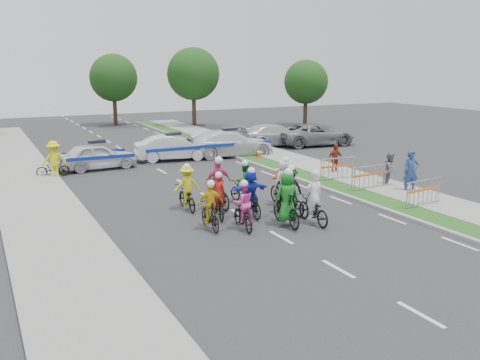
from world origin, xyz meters
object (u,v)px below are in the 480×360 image
civilian_suv (316,135)px  marshal_hiviz (54,160)px  rider_6 (218,202)px  spectator_1 (390,170)px  barrier_1 (369,178)px  rider_8 (244,187)px  police_car_2 (230,143)px  rider_1 (287,204)px  police_car_0 (97,156)px  spectator_0 (411,172)px  parked_bike (53,168)px  barrier_2 (338,169)px  rider_7 (284,187)px  barrier_0 (423,194)px  tree_1 (193,74)px  cone_1 (259,154)px  rider_10 (187,192)px  rider_2 (243,211)px  rider_5 (250,196)px  rider_3 (210,210)px  rider_0 (313,206)px  rider_9 (218,188)px  cone_0 (279,172)px  civilian_sedan (275,135)px  police_car_1 (173,148)px  spectator_2 (335,159)px  tree_4 (113,78)px  rider_4 (290,194)px  tree_2 (306,82)px

civilian_suv → marshal_hiviz: bearing=106.0°
rider_6 → marshal_hiviz: 10.66m
spectator_1 → barrier_1: spectator_1 is taller
rider_8 → police_car_2: bearing=-123.4°
rider_1 → police_car_0: size_ratio=0.50×
spectator_0 → parked_bike: size_ratio=1.20×
barrier_2 → spectator_1: bearing=-56.0°
rider_7 → rider_1: bearing=57.3°
rider_1 → spectator_1: rider_1 is taller
civilian_suv → barrier_0: size_ratio=2.65×
tree_1 → barrier_2: bearing=-95.5°
cone_1 → parked_bike: size_ratio=0.45×
rider_10 → marshal_hiviz: size_ratio=0.99×
rider_2 → rider_5: bearing=-120.1°
rider_3 → rider_6: bearing=-121.5°
rider_0 → rider_9: (-2.10, 3.33, 0.14)m
cone_0 → civilian_sedan: bearing=60.9°
police_car_2 → spectator_0: 12.18m
police_car_1 → parked_bike: bearing=112.3°
rider_2 → police_car_2: rider_2 is taller
barrier_0 → tree_1: 29.71m
rider_0 → spectator_2: rider_0 is taller
tree_4 → rider_8: bearing=-94.2°
rider_10 → police_car_1: size_ratio=0.41×
rider_7 → civilian_sedan: rider_7 is taller
rider_0 → rider_4: size_ratio=1.04×
spectator_2 → barrier_1: bearing=-107.1°
civilian_suv → barrier_0: bearing=165.9°
tree_1 → tree_2: tree_1 is taller
rider_9 → police_car_1: rider_9 is taller
rider_2 → spectator_2: bearing=-136.8°
rider_1 → rider_0: bearing=174.1°
rider_0 → rider_9: bearing=-54.6°
civilian_sedan → cone_0: size_ratio=7.18×
rider_4 → police_car_2: (3.39, 12.24, 0.06)m
barrier_0 → rider_4: bearing=161.6°
cone_1 → tree_1: size_ratio=0.10×
spectator_2 → barrier_0: (-0.84, -6.75, -0.21)m
spectator_1 → marshal_hiviz: size_ratio=0.86×
parked_bike → tree_2: size_ratio=0.27×
cone_0 → rider_3: bearing=-135.9°
rider_10 → cone_1: (7.57, 8.14, -0.36)m
rider_5 → rider_1: bearing=112.1°
rider_2 → civilian_sedan: size_ratio=0.34×
spectator_2 → tree_1: 22.96m
rider_3 → rider_9: rider_9 is taller
rider_0 → barrier_1: 5.77m
rider_6 → spectator_0: size_ratio=0.95×
civilian_suv → barrier_1: bearing=161.3°
rider_8 → parked_bike: (-6.04, 8.85, -0.25)m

